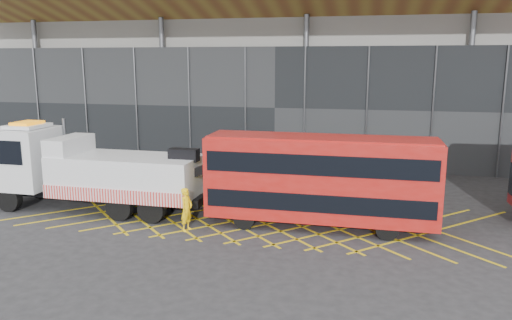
# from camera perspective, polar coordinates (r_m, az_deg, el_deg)

# --- Properties ---
(ground_plane) EXTENTS (120.00, 120.00, 0.00)m
(ground_plane) POSITION_cam_1_polar(r_m,az_deg,el_deg) (24.03, -7.85, -5.99)
(ground_plane) COLOR #29282B
(road_markings) EXTENTS (23.16, 7.16, 0.01)m
(road_markings) POSITION_cam_1_polar(r_m,az_deg,el_deg) (23.11, -0.36, -6.57)
(road_markings) COLOR yellow
(road_markings) RESTS_ON ground_plane
(construction_building) EXTENTS (55.00, 23.97, 18.00)m
(construction_building) POSITION_cam_1_polar(r_m,az_deg,el_deg) (40.34, 4.08, 13.94)
(construction_building) COLOR gray
(construction_building) RESTS_ON ground_plane
(recovery_truck) EXTENTS (12.20, 3.04, 4.26)m
(recovery_truck) POSITION_cam_1_polar(r_m,az_deg,el_deg) (25.18, -18.72, -1.06)
(recovery_truck) COLOR black
(recovery_truck) RESTS_ON ground_plane
(bus_towed) EXTENTS (9.79, 2.34, 3.97)m
(bus_towed) POSITION_cam_1_polar(r_m,az_deg,el_deg) (21.40, 7.31, -2.01)
(bus_towed) COLOR #AD140F
(bus_towed) RESTS_ON ground_plane
(worker) EXTENTS (0.56, 0.75, 1.85)m
(worker) POSITION_cam_1_polar(r_m,az_deg,el_deg) (21.34, -7.94, -5.62)
(worker) COLOR yellow
(worker) RESTS_ON ground_plane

